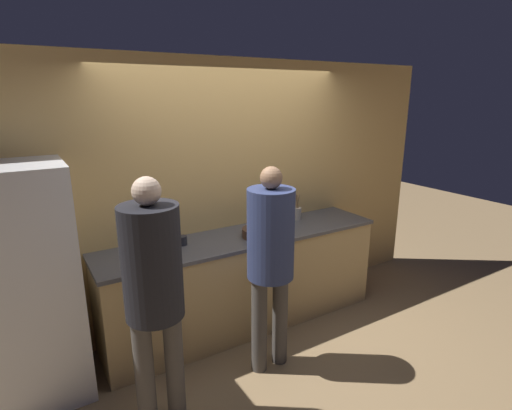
% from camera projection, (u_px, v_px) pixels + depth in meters
% --- Properties ---
extents(ground_plane, '(14.00, 14.00, 0.00)m').
position_uv_depth(ground_plane, '(264.00, 340.00, 3.80)').
color(ground_plane, '#8C704C').
extents(wall_back, '(5.20, 0.06, 2.60)m').
position_uv_depth(wall_back, '(228.00, 193.00, 4.02)').
color(wall_back, '#E0B266').
rests_on(wall_back, ground_plane).
extents(counter, '(2.82, 0.68, 0.95)m').
position_uv_depth(counter, '(244.00, 280.00, 3.98)').
color(counter, tan).
rests_on(counter, ground_plane).
extents(refrigerator, '(0.73, 0.70, 1.81)m').
position_uv_depth(refrigerator, '(24.00, 288.00, 2.90)').
color(refrigerator, white).
rests_on(refrigerator, ground_plane).
extents(person_left, '(0.38, 0.38, 1.79)m').
position_uv_depth(person_left, '(153.00, 283.00, 2.56)').
color(person_left, '#4C4742').
rests_on(person_left, ground_plane).
extents(person_center, '(0.38, 0.38, 1.74)m').
position_uv_depth(person_center, '(270.00, 251.00, 3.18)').
color(person_center, '#4C4742').
rests_on(person_center, ground_plane).
extents(fruit_bowl, '(0.33, 0.33, 0.12)m').
position_uv_depth(fruit_bowl, '(259.00, 232.00, 3.78)').
color(fruit_bowl, '#4C3323').
rests_on(fruit_bowl, counter).
extents(utensil_crock, '(0.09, 0.09, 0.28)m').
position_uv_depth(utensil_crock, '(297.00, 213.00, 4.30)').
color(utensil_crock, '#ADA393').
rests_on(utensil_crock, counter).
extents(bottle_amber, '(0.06, 0.06, 0.24)m').
position_uv_depth(bottle_amber, '(170.00, 242.00, 3.40)').
color(bottle_amber, brown).
rests_on(bottle_amber, counter).
extents(cup_black, '(0.08, 0.08, 0.08)m').
position_uv_depth(cup_black, '(182.00, 240.00, 3.58)').
color(cup_black, '#28282D').
rests_on(cup_black, counter).
extents(potted_plant, '(0.16, 0.16, 0.24)m').
position_uv_depth(potted_plant, '(266.00, 210.00, 4.22)').
color(potted_plant, '#9E6042').
rests_on(potted_plant, counter).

